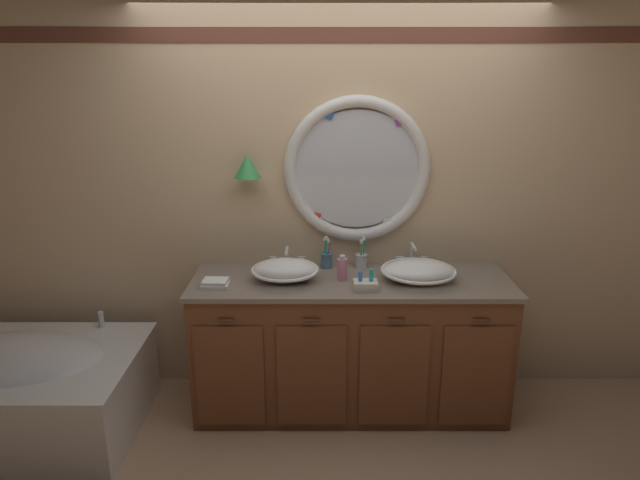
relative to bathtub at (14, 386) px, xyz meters
The scene contains 13 objects.
ground_plane 1.98m from the bathtub, ahead, with size 14.00×14.00×0.00m, color tan.
back_wall_assembly 2.30m from the bathtub, 17.82° to the left, with size 6.40×0.26×2.60m.
vanity_counter 2.06m from the bathtub, ahead, with size 1.98×0.66×0.88m.
bathtub is the anchor object (origin of this frame).
sink_basin_left 1.77m from the bathtub, ahead, with size 0.42×0.42×0.14m.
sink_basin_right 2.54m from the bathtub, ahead, with size 0.46×0.46×0.13m.
faucet_set_left 1.82m from the bathtub, 17.33° to the left, with size 0.24×0.15×0.14m.
faucet_set_right 2.58m from the bathtub, 11.79° to the left, with size 0.21×0.15×0.17m.
toothbrush_holder_left 2.05m from the bathtub, 14.76° to the left, with size 0.08×0.08×0.22m.
toothbrush_holder_right 2.27m from the bathtub, 13.49° to the left, with size 0.08×0.08×0.21m.
soap_dispenser 2.10m from the bathtub, ahead, with size 0.06×0.07×0.17m.
folded_hand_towel 1.37m from the bathtub, ahead, with size 0.16×0.13×0.04m.
toiletry_basket 2.20m from the bathtub, ahead, with size 0.14×0.10×0.13m.
Camera 1 is at (-0.11, -2.99, 2.11)m, focal length 31.32 mm.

